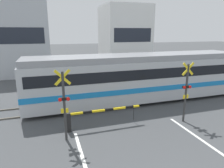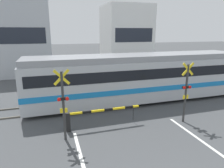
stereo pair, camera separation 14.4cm
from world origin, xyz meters
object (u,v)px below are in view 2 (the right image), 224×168
at_px(crossing_signal_left, 63,102).
at_px(crossing_signal_right, 186,90).
at_px(crossing_barrier_near, 89,115).
at_px(commuter_train, 139,76).
at_px(crossing_barrier_far, 118,80).

bearing_deg(crossing_signal_left, crossing_signal_right, 0.00).
relative_size(crossing_barrier_near, crossing_signal_left, 1.18).
height_order(commuter_train, crossing_barrier_far, commuter_train).
bearing_deg(crossing_barrier_far, commuter_train, -82.98).
bearing_deg(crossing_signal_right, crossing_barrier_near, 171.41).
distance_m(crossing_barrier_near, crossing_signal_left, 1.79).
distance_m(commuter_train, crossing_barrier_near, 5.31).
distance_m(crossing_barrier_near, crossing_signal_right, 5.11).
xyz_separation_m(crossing_signal_left, crossing_signal_right, (6.17, 0.00, 0.00)).
xyz_separation_m(crossing_barrier_near, crossing_signal_right, (4.94, -0.75, 1.07)).
bearing_deg(commuter_train, crossing_signal_right, -78.17).
height_order(commuter_train, crossing_signal_left, commuter_train).
relative_size(crossing_signal_left, crossing_signal_right, 1.00).
bearing_deg(crossing_signal_right, commuter_train, 101.83).
bearing_deg(commuter_train, crossing_barrier_near, -142.28).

